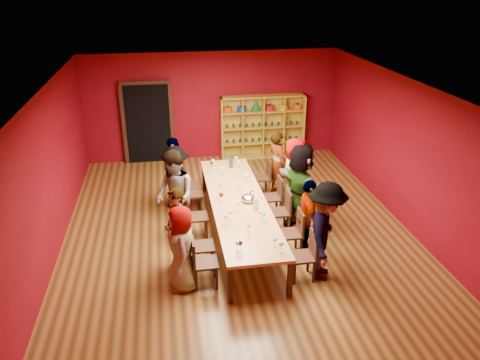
% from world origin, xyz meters
% --- Properties ---
extents(room_shell, '(7.10, 9.10, 3.04)m').
position_xyz_m(room_shell, '(0.00, 0.00, 1.50)').
color(room_shell, '#533616').
rests_on(room_shell, ground).
extents(tasting_table, '(1.10, 4.50, 0.75)m').
position_xyz_m(tasting_table, '(0.00, 0.00, 0.70)').
color(tasting_table, '#AF8349').
rests_on(tasting_table, ground).
extents(doorway, '(1.40, 0.17, 2.30)m').
position_xyz_m(doorway, '(-1.80, 4.43, 1.12)').
color(doorway, black).
rests_on(doorway, ground).
extents(shelving_unit, '(2.40, 0.40, 1.80)m').
position_xyz_m(shelving_unit, '(1.40, 4.32, 0.98)').
color(shelving_unit, '#B59628').
rests_on(shelving_unit, ground).
extents(chair_person_left_0, '(0.42, 0.42, 0.89)m').
position_xyz_m(chair_person_left_0, '(-0.91, -1.60, 0.50)').
color(chair_person_left_0, black).
rests_on(chair_person_left_0, ground).
extents(person_left_0, '(0.44, 0.76, 1.50)m').
position_xyz_m(person_left_0, '(-1.21, -1.60, 0.75)').
color(person_left_0, '#4F4F54').
rests_on(person_left_0, ground).
extents(chair_person_left_1, '(0.42, 0.42, 0.89)m').
position_xyz_m(chair_person_left_1, '(-0.91, -1.08, 0.50)').
color(chair_person_left_1, black).
rests_on(chair_person_left_1, ground).
extents(person_left_1, '(0.58, 0.68, 1.59)m').
position_xyz_m(person_left_1, '(-1.27, -1.08, 0.80)').
color(person_left_1, '#CF8A9A').
rests_on(person_left_1, ground).
extents(chair_person_left_2, '(0.42, 0.42, 0.89)m').
position_xyz_m(chair_person_left_2, '(-0.91, 0.05, 0.50)').
color(chair_person_left_2, black).
rests_on(chair_person_left_2, ground).
extents(person_left_2, '(0.78, 1.01, 1.84)m').
position_xyz_m(person_left_2, '(-1.26, 0.05, 0.92)').
color(person_left_2, tan).
rests_on(person_left_2, ground).
extents(chair_person_left_3, '(0.42, 0.42, 0.89)m').
position_xyz_m(chair_person_left_3, '(-0.91, 1.13, 0.50)').
color(chair_person_left_3, black).
rests_on(chair_person_left_3, ground).
extents(person_left_3, '(0.46, 1.02, 1.55)m').
position_xyz_m(person_left_3, '(-1.18, 1.13, 0.78)').
color(person_left_3, '#15173B').
rests_on(person_left_3, ground).
extents(chair_person_left_4, '(0.42, 0.42, 0.89)m').
position_xyz_m(chair_person_left_4, '(-0.91, 1.57, 0.50)').
color(chair_person_left_4, black).
rests_on(chair_person_left_4, ground).
extents(person_left_4, '(0.48, 0.97, 1.62)m').
position_xyz_m(person_left_4, '(-1.20, 1.57, 0.81)').
color(person_left_4, white).
rests_on(person_left_4, ground).
extents(chair_person_right_0, '(0.42, 0.42, 0.89)m').
position_xyz_m(chair_person_right_0, '(0.91, -1.69, 0.50)').
color(chair_person_right_0, black).
rests_on(chair_person_right_0, ground).
extents(person_right_0, '(0.90, 1.24, 1.78)m').
position_xyz_m(person_right_0, '(1.22, -1.69, 0.89)').
color(person_right_0, '#47474C').
rests_on(person_right_0, ground).
extents(chair_person_right_1, '(0.42, 0.42, 0.89)m').
position_xyz_m(chair_person_right_1, '(0.91, -0.91, 0.50)').
color(chair_person_right_1, black).
rests_on(chair_person_right_1, ground).
extents(person_right_1, '(0.46, 0.90, 1.50)m').
position_xyz_m(person_right_1, '(1.16, -0.91, 0.75)').
color(person_right_1, pink).
rests_on(person_right_1, ground).
extents(chair_person_right_2, '(0.42, 0.42, 0.89)m').
position_xyz_m(chair_person_right_2, '(0.91, -0.03, 0.50)').
color(chair_person_right_2, black).
rests_on(chair_person_right_2, ground).
extents(person_right_2, '(1.14, 1.80, 1.88)m').
position_xyz_m(person_right_2, '(1.26, -0.03, 0.94)').
color(person_right_2, silver).
rests_on(person_right_2, ground).
extents(chair_person_right_3, '(0.42, 0.42, 0.89)m').
position_xyz_m(chair_person_right_3, '(0.91, 0.66, 0.50)').
color(chair_person_right_3, black).
rests_on(chair_person_right_3, ground).
extents(person_right_3, '(0.73, 0.97, 1.76)m').
position_xyz_m(person_right_3, '(1.34, 0.66, 0.88)').
color(person_right_3, '#5D7BC0').
rests_on(person_right_3, ground).
extents(chair_person_right_4, '(0.42, 0.42, 0.89)m').
position_xyz_m(chair_person_right_4, '(0.91, 1.76, 0.50)').
color(chair_person_right_4, black).
rests_on(chair_person_right_4, ground).
extents(person_right_4, '(0.57, 0.67, 1.56)m').
position_xyz_m(person_right_4, '(1.22, 1.76, 0.78)').
color(person_right_4, '#597DB8').
rests_on(person_right_4, ground).
extents(wine_glass_0, '(0.08, 0.08, 0.21)m').
position_xyz_m(wine_glass_0, '(0.37, -1.98, 0.90)').
color(wine_glass_0, silver).
rests_on(wine_glass_0, tasting_table).
extents(wine_glass_1, '(0.08, 0.08, 0.20)m').
position_xyz_m(wine_glass_1, '(-0.27, -0.76, 0.89)').
color(wine_glass_1, silver).
rests_on(wine_glass_1, tasting_table).
extents(wine_glass_2, '(0.08, 0.08, 0.21)m').
position_xyz_m(wine_glass_2, '(-0.09, -0.45, 0.90)').
color(wine_glass_2, silver).
rests_on(wine_glass_2, tasting_table).
extents(wine_glass_3, '(0.08, 0.08, 0.19)m').
position_xyz_m(wine_glass_3, '(-0.38, -0.91, 0.89)').
color(wine_glass_3, silver).
rests_on(wine_glass_3, tasting_table).
extents(wine_glass_4, '(0.08, 0.08, 0.21)m').
position_xyz_m(wine_glass_4, '(-0.12, 1.33, 0.90)').
color(wine_glass_4, silver).
rests_on(wine_glass_4, tasting_table).
extents(wine_glass_5, '(0.07, 0.07, 0.18)m').
position_xyz_m(wine_glass_5, '(-0.34, 1.76, 0.88)').
color(wine_glass_5, silver).
rests_on(wine_glass_5, tasting_table).
extents(wine_glass_6, '(0.09, 0.09, 0.21)m').
position_xyz_m(wine_glass_6, '(-0.36, 0.12, 0.90)').
color(wine_glass_6, silver).
rests_on(wine_glass_6, tasting_table).
extents(wine_glass_7, '(0.08, 0.08, 0.20)m').
position_xyz_m(wine_glass_7, '(0.28, -0.07, 0.90)').
color(wine_glass_7, silver).
rests_on(wine_glass_7, tasting_table).
extents(wine_glass_8, '(0.08, 0.08, 0.19)m').
position_xyz_m(wine_glass_8, '(0.30, 0.90, 0.89)').
color(wine_glass_8, silver).
rests_on(wine_glass_8, tasting_table).
extents(wine_glass_9, '(0.08, 0.08, 0.21)m').
position_xyz_m(wine_glass_9, '(0.27, 1.65, 0.90)').
color(wine_glass_9, silver).
rests_on(wine_glass_9, tasting_table).
extents(wine_glass_10, '(0.08, 0.08, 0.21)m').
position_xyz_m(wine_glass_10, '(0.31, -0.92, 0.90)').
color(wine_glass_10, silver).
rests_on(wine_glass_10, tasting_table).
extents(wine_glass_11, '(0.09, 0.09, 0.22)m').
position_xyz_m(wine_glass_11, '(-0.35, -0.03, 0.91)').
color(wine_glass_11, silver).
rests_on(wine_glass_11, tasting_table).
extents(wine_glass_12, '(0.08, 0.08, 0.19)m').
position_xyz_m(wine_glass_12, '(-0.03, -1.29, 0.89)').
color(wine_glass_12, silver).
rests_on(wine_glass_12, tasting_table).
extents(wine_glass_13, '(0.08, 0.08, 0.20)m').
position_xyz_m(wine_glass_13, '(-0.37, 0.70, 0.90)').
color(wine_glass_13, silver).
rests_on(wine_glass_13, tasting_table).
extents(wine_glass_14, '(0.08, 0.08, 0.21)m').
position_xyz_m(wine_glass_14, '(0.07, 0.42, 0.90)').
color(wine_glass_14, silver).
rests_on(wine_glass_14, tasting_table).
extents(wine_glass_15, '(0.07, 0.07, 0.18)m').
position_xyz_m(wine_glass_15, '(-0.32, -1.82, 0.88)').
color(wine_glass_15, silver).
rests_on(wine_glass_15, tasting_table).
extents(wine_glass_16, '(0.08, 0.08, 0.21)m').
position_xyz_m(wine_glass_16, '(0.26, -0.86, 0.90)').
color(wine_glass_16, silver).
rests_on(wine_glass_16, tasting_table).
extents(wine_glass_17, '(0.07, 0.07, 0.18)m').
position_xyz_m(wine_glass_17, '(0.36, 0.89, 0.88)').
color(wine_glass_17, silver).
rests_on(wine_glass_17, tasting_table).
extents(wine_glass_18, '(0.08, 0.08, 0.19)m').
position_xyz_m(wine_glass_18, '(-0.27, -1.82, 0.89)').
color(wine_glass_18, silver).
rests_on(wine_glass_18, tasting_table).
extents(wine_glass_19, '(0.08, 0.08, 0.19)m').
position_xyz_m(wine_glass_19, '(0.27, 0.03, 0.89)').
color(wine_glass_19, silver).
rests_on(wine_glass_19, tasting_table).
extents(wine_glass_20, '(0.07, 0.07, 0.18)m').
position_xyz_m(wine_glass_20, '(0.31, -1.80, 0.88)').
color(wine_glass_20, silver).
rests_on(wine_glass_20, tasting_table).
extents(wine_glass_21, '(0.08, 0.08, 0.19)m').
position_xyz_m(wine_glass_21, '(0.27, 1.95, 0.89)').
color(wine_glass_21, silver).
rests_on(wine_glass_21, tasting_table).
extents(wine_glass_22, '(0.07, 0.07, 0.18)m').
position_xyz_m(wine_glass_22, '(-0.29, 1.89, 0.88)').
color(wine_glass_22, silver).
rests_on(wine_glass_22, tasting_table).
extents(wine_glass_23, '(0.08, 0.08, 0.20)m').
position_xyz_m(wine_glass_23, '(-0.33, 1.05, 0.89)').
color(wine_glass_23, silver).
rests_on(wine_glass_23, tasting_table).
extents(spittoon_bowl, '(0.30, 0.30, 0.16)m').
position_xyz_m(spittoon_bowl, '(0.19, -0.07, 0.82)').
color(spittoon_bowl, '#BABCC2').
rests_on(spittoon_bowl, tasting_table).
extents(carafe_a, '(0.09, 0.09, 0.23)m').
position_xyz_m(carafe_a, '(-0.27, 0.52, 0.85)').
color(carafe_a, silver).
rests_on(carafe_a, tasting_table).
extents(carafe_b, '(0.13, 0.13, 0.26)m').
position_xyz_m(carafe_b, '(0.26, -0.44, 0.87)').
color(carafe_b, silver).
rests_on(carafe_b, tasting_table).
extents(wine_bottle, '(0.11, 0.11, 0.34)m').
position_xyz_m(wine_bottle, '(0.12, 1.76, 0.88)').
color(wine_bottle, '#163D1D').
rests_on(wine_bottle, tasting_table).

